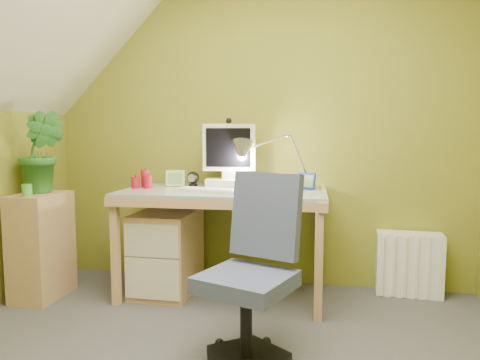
% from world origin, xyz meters
% --- Properties ---
extents(wall_back, '(3.20, 0.01, 2.40)m').
position_xyz_m(wall_back, '(0.00, 1.60, 1.20)').
color(wall_back, olive).
rests_on(wall_back, floor).
extents(desk, '(1.43, 0.75, 0.76)m').
position_xyz_m(desk, '(-0.16, 1.23, 0.38)').
color(desk, tan).
rests_on(desk, floor).
extents(monitor, '(0.42, 0.29, 0.53)m').
position_xyz_m(monitor, '(-0.16, 1.41, 1.02)').
color(monitor, beige).
rests_on(monitor, desk).
extents(speaker_left, '(0.10, 0.10, 0.11)m').
position_xyz_m(speaker_left, '(-0.43, 1.39, 0.81)').
color(speaker_left, black).
rests_on(speaker_left, desk).
extents(speaker_right, '(0.11, 0.11, 0.11)m').
position_xyz_m(speaker_right, '(0.11, 1.39, 0.81)').
color(speaker_right, black).
rests_on(speaker_right, desk).
extents(keyboard, '(0.45, 0.22, 0.02)m').
position_xyz_m(keyboard, '(-0.24, 1.09, 0.77)').
color(keyboard, silver).
rests_on(keyboard, desk).
extents(mousepad, '(0.27, 0.20, 0.01)m').
position_xyz_m(mousepad, '(0.22, 1.09, 0.76)').
color(mousepad, '#BB541D').
rests_on(mousepad, desk).
extents(mouse, '(0.13, 0.09, 0.04)m').
position_xyz_m(mouse, '(0.22, 1.09, 0.78)').
color(mouse, white).
rests_on(mouse, mousepad).
extents(amber_tumbler, '(0.07, 0.07, 0.09)m').
position_xyz_m(amber_tumbler, '(0.02, 1.15, 0.80)').
color(amber_tumbler, '#975816').
rests_on(amber_tumbler, desk).
extents(candle_cluster, '(0.19, 0.17, 0.13)m').
position_xyz_m(candle_cluster, '(-0.76, 1.24, 0.82)').
color(candle_cluster, '#B60F29').
rests_on(candle_cluster, desk).
extents(photo_frame_red, '(0.13, 0.07, 0.11)m').
position_xyz_m(photo_frame_red, '(0.26, 1.35, 0.81)').
color(photo_frame_red, red).
rests_on(photo_frame_red, desk).
extents(photo_frame_blue, '(0.13, 0.06, 0.12)m').
position_xyz_m(photo_frame_blue, '(0.40, 1.39, 0.81)').
color(photo_frame_blue, '#16309A').
rests_on(photo_frame_blue, desk).
extents(photo_frame_green, '(0.14, 0.05, 0.12)m').
position_xyz_m(photo_frame_green, '(-0.56, 1.37, 0.81)').
color(photo_frame_green, '#BCCF8E').
rests_on(photo_frame_green, desk).
extents(desk_lamp, '(0.54, 0.25, 0.57)m').
position_xyz_m(desk_lamp, '(0.29, 1.41, 1.04)').
color(desk_lamp, '#BBBABF').
rests_on(desk_lamp, desk).
extents(side_ledge, '(0.27, 0.42, 0.73)m').
position_xyz_m(side_ledge, '(-1.40, 0.95, 0.37)').
color(side_ledge, tan).
rests_on(side_ledge, floor).
extents(potted_plant, '(0.37, 0.32, 0.57)m').
position_xyz_m(potted_plant, '(-1.40, 1.00, 1.02)').
color(potted_plant, '#296722').
rests_on(potted_plant, side_ledge).
extents(green_cup, '(0.08, 0.08, 0.08)m').
position_xyz_m(green_cup, '(-1.38, 0.80, 0.77)').
color(green_cup, green).
rests_on(green_cup, side_ledge).
extents(task_chair, '(0.60, 0.60, 0.85)m').
position_xyz_m(task_chair, '(0.16, 0.33, 0.42)').
color(task_chair, '#414A6B').
rests_on(task_chair, floor).
extents(radiator, '(0.45, 0.20, 0.45)m').
position_xyz_m(radiator, '(1.13, 1.50, 0.22)').
color(radiator, white).
rests_on(radiator, floor).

